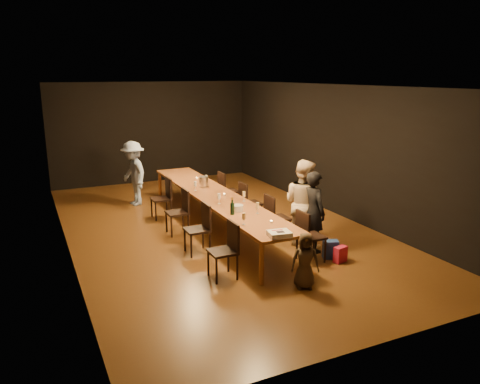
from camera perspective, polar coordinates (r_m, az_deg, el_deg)
name	(u,v)px	position (r m, az deg, el deg)	size (l,w,h in m)	color
ground	(215,228)	(10.14, -3.01, -4.38)	(10.00, 10.00, 0.00)	#4A2512
room_shell	(214,132)	(9.68, -3.17, 7.35)	(6.04, 10.04, 3.02)	black
table	(215,196)	(9.94, -3.07, -0.55)	(0.90, 6.00, 0.75)	brown
chair_right_0	(311,236)	(8.36, 8.69, -5.30)	(0.42, 0.42, 0.93)	black
chair_right_1	(278,217)	(9.32, 4.61, -3.09)	(0.42, 0.42, 0.93)	black
chair_right_2	(251,203)	(10.34, 1.32, -1.30)	(0.42, 0.42, 0.93)	black
chair_right_3	(229,191)	(11.39, -1.36, 0.17)	(0.42, 0.42, 0.93)	black
chair_left_0	(222,251)	(7.59, -2.15, -7.19)	(0.42, 0.42, 0.93)	black
chair_left_1	(197,229)	(8.64, -5.27, -4.52)	(0.42, 0.42, 0.93)	black
chair_left_2	(177,212)	(9.73, -7.69, -2.43)	(0.42, 0.42, 0.93)	black
chair_left_3	(161,198)	(10.84, -9.62, -0.76)	(0.42, 0.42, 0.93)	black
woman_birthday	(314,212)	(8.74, 8.97, -2.38)	(0.56, 0.37, 1.53)	black
woman_tan	(303,203)	(9.00, 7.71, -1.32)	(0.82, 0.64, 1.68)	beige
man_blue	(134,173)	(11.99, -12.85, 2.23)	(1.05, 0.60, 1.62)	#859CCD
child	(305,261)	(7.33, 7.94, -8.29)	(0.44, 0.28, 0.89)	#3D3022
gift_bag_red	(340,254)	(8.50, 12.12, -7.45)	(0.24, 0.13, 0.29)	#CC1E46
gift_bag_blue	(330,249)	(8.63, 10.97, -6.88)	(0.27, 0.18, 0.33)	#224296
birthday_cake	(279,234)	(7.41, 4.82, -5.10)	(0.39, 0.33, 0.08)	white
plate_stack	(238,208)	(8.69, -0.30, -1.97)	(0.21, 0.21, 0.12)	silver
champagne_bottle	(232,206)	(8.46, -0.94, -1.71)	(0.08, 0.08, 0.32)	black
ice_bucket	(203,182)	(10.60, -4.48, 1.28)	(0.21, 0.21, 0.23)	silver
wineglass_0	(244,219)	(7.92, 0.47, -3.29)	(0.06, 0.06, 0.21)	beige
wineglass_1	(258,208)	(8.54, 2.16, -1.97)	(0.06, 0.06, 0.21)	beige
wineglass_2	(219,199)	(9.17, -2.57, -0.83)	(0.06, 0.06, 0.21)	silver
wineglass_3	(244,196)	(9.34, 0.49, -0.53)	(0.06, 0.06, 0.21)	beige
wineglass_4	(195,186)	(10.25, -5.48, 0.74)	(0.06, 0.06, 0.21)	silver
wineglass_5	(206,180)	(10.84, -4.15, 1.52)	(0.06, 0.06, 0.21)	silver
tealight_near	(271,222)	(8.07, 3.84, -3.63)	(0.05, 0.05, 0.03)	#B2B7B2
tealight_mid	(224,194)	(9.84, -1.93, -0.30)	(0.05, 0.05, 0.03)	#B2B7B2
tealight_far	(197,178)	(11.38, -5.31, 1.66)	(0.05, 0.05, 0.03)	#B2B7B2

